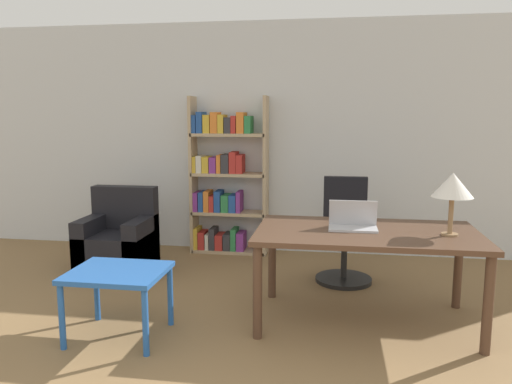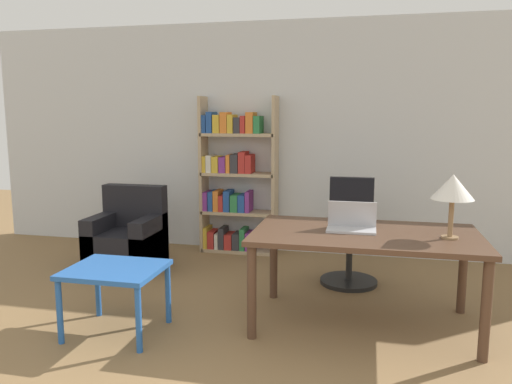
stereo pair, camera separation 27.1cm
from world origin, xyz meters
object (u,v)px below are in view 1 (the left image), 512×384
object	(u,v)px
side_table_blue	(118,279)
armchair	(118,242)
office_chair	(344,236)
laptop	(353,223)
table_lamp	(453,186)
desk	(367,241)
bookshelf	(224,182)

from	to	relation	value
side_table_blue	armchair	xyz separation A→B (m)	(-0.71, 1.57, -0.15)
office_chair	laptop	bearing A→B (deg)	-87.67
laptop	table_lamp	xyz separation A→B (m)	(0.71, -0.10, 0.32)
table_lamp	office_chair	xyz separation A→B (m)	(-0.75, 1.08, -0.67)
desk	armchair	xyz separation A→B (m)	(-2.52, 1.02, -0.37)
side_table_blue	bookshelf	size ratio (longest dim) A/B	0.37
laptop	side_table_blue	distance (m)	1.84
table_lamp	laptop	bearing A→B (deg)	171.97
table_lamp	side_table_blue	xyz separation A→B (m)	(-2.41, -0.50, -0.67)
armchair	table_lamp	bearing A→B (deg)	-18.99
table_lamp	office_chair	world-z (taller)	table_lamp
office_chair	side_table_blue	size ratio (longest dim) A/B	1.50
table_lamp	bookshelf	xyz separation A→B (m)	(-2.15, 1.89, -0.27)
armchair	side_table_blue	bearing A→B (deg)	-65.60
desk	armchair	size ratio (longest dim) A/B	1.99
office_chair	bookshelf	bearing A→B (deg)	149.99
laptop	office_chair	size ratio (longest dim) A/B	0.37
office_chair	armchair	size ratio (longest dim) A/B	1.19
laptop	side_table_blue	xyz separation A→B (m)	(-1.70, -0.60, -0.35)
bookshelf	side_table_blue	bearing A→B (deg)	-96.20
laptop	bookshelf	size ratio (longest dim) A/B	0.20
laptop	bookshelf	xyz separation A→B (m)	(-1.44, 1.79, 0.05)
desk	laptop	xyz separation A→B (m)	(-0.11, 0.04, 0.13)
laptop	table_lamp	size ratio (longest dim) A/B	0.80
side_table_blue	bookshelf	xyz separation A→B (m)	(0.26, 2.39, 0.40)
table_lamp	bookshelf	bearing A→B (deg)	138.68
table_lamp	office_chair	bearing A→B (deg)	124.68
laptop	armchair	distance (m)	2.65
office_chair	side_table_blue	distance (m)	2.29
side_table_blue	armchair	world-z (taller)	armchair
table_lamp	office_chair	size ratio (longest dim) A/B	0.46
desk	bookshelf	distance (m)	2.41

